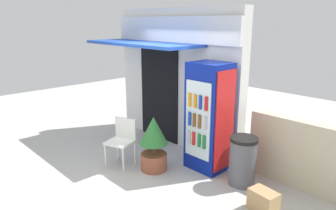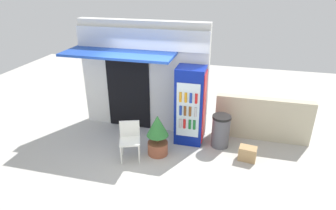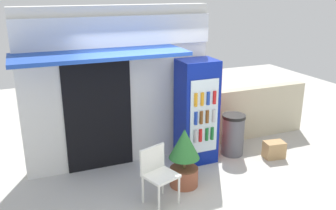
{
  "view_description": "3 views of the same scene",
  "coord_description": "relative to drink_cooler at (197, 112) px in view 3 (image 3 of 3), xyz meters",
  "views": [
    {
      "loc": [
        4.24,
        -3.19,
        2.66
      ],
      "look_at": [
        0.33,
        0.51,
        1.2
      ],
      "focal_mm": 33.26,
      "sensor_mm": 36.0,
      "label": 1
    },
    {
      "loc": [
        1.91,
        -5.35,
        3.93
      ],
      "look_at": [
        0.48,
        0.33,
        1.27
      ],
      "focal_mm": 30.69,
      "sensor_mm": 36.0,
      "label": 2
    },
    {
      "loc": [
        -2.07,
        -4.68,
        3.2
      ],
      "look_at": [
        0.1,
        0.57,
        1.35
      ],
      "focal_mm": 38.61,
      "sensor_mm": 36.0,
      "label": 3
    }
  ],
  "objects": [
    {
      "name": "drink_cooler",
      "position": [
        0.0,
        0.0,
        0.0
      ],
      "size": [
        0.71,
        0.64,
        1.97
      ],
      "color": "navy",
      "rests_on": "ground"
    },
    {
      "name": "ground",
      "position": [
        -0.87,
        -1.01,
        -0.99
      ],
      "size": [
        16.0,
        16.0,
        0.0
      ],
      "primitive_type": "plane",
      "color": "beige"
    },
    {
      "name": "potted_plant_near_shop",
      "position": [
        -0.62,
        -0.78,
        -0.44
      ],
      "size": [
        0.51,
        0.51,
        1.02
      ],
      "color": "#995138",
      "rests_on": "ground"
    },
    {
      "name": "cardboard_box",
      "position": [
        1.46,
        -0.51,
        -0.82
      ],
      "size": [
        0.43,
        0.31,
        0.33
      ],
      "primitive_type": "cube",
      "rotation": [
        0.0,
        0.0,
        -0.14
      ],
      "color": "tan",
      "rests_on": "ground"
    },
    {
      "name": "trash_bin",
      "position": [
        0.79,
        -0.05,
        -0.57
      ],
      "size": [
        0.46,
        0.46,
        0.83
      ],
      "color": "#595960",
      "rests_on": "ground"
    },
    {
      "name": "storefront_building",
      "position": [
        -1.39,
        0.48,
        0.55
      ],
      "size": [
        3.49,
        1.25,
        2.92
      ],
      "color": "silver",
      "rests_on": "ground"
    },
    {
      "name": "plastic_chair",
      "position": [
        -1.2,
        -1.06,
        -0.45
      ],
      "size": [
        0.58,
        0.57,
        0.89
      ],
      "color": "white",
      "rests_on": "ground"
    },
    {
      "name": "stone_boundary_wall",
      "position": [
        1.78,
        0.56,
        -0.42
      ],
      "size": [
        2.38,
        0.23,
        1.14
      ],
      "primitive_type": "cube",
      "color": "beige",
      "rests_on": "ground"
    }
  ]
}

